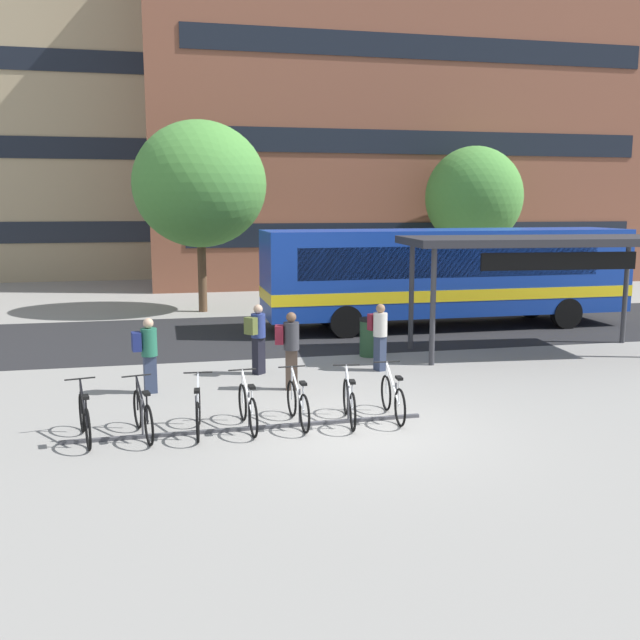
{
  "coord_description": "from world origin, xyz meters",
  "views": [
    {
      "loc": [
        -3.27,
        -11.63,
        4.01
      ],
      "look_at": [
        0.26,
        4.64,
        1.25
      ],
      "focal_mm": 39.38,
      "sensor_mm": 36.0,
      "label": 1
    }
  ],
  "objects_px": {
    "parked_bicycle_black_0": "(85,419)",
    "parked_bicycle_white_6": "(393,398)",
    "commuter_olive_pack_1": "(257,334)",
    "commuter_navy_pack_3": "(148,350)",
    "city_bus": "(449,273)",
    "commuter_maroon_pack_2": "(290,345)",
    "parked_bicycle_black_1": "(143,415)",
    "parked_bicycle_silver_5": "(349,402)",
    "street_tree_0": "(474,197)",
    "transit_shelter": "(540,244)",
    "parked_bicycle_silver_4": "(298,404)",
    "trash_bin": "(369,337)",
    "parked_bicycle_white_3": "(248,408)",
    "parked_bicycle_silver_2": "(198,412)",
    "commuter_maroon_pack_0": "(379,332)",
    "street_tree_1": "(200,185)"
  },
  "relations": [
    {
      "from": "parked_bicycle_silver_2",
      "to": "parked_bicycle_silver_5",
      "type": "height_order",
      "value": "same"
    },
    {
      "from": "commuter_navy_pack_3",
      "to": "street_tree_0",
      "type": "distance_m",
      "value": 20.78
    },
    {
      "from": "parked_bicycle_silver_4",
      "to": "trash_bin",
      "type": "bearing_deg",
      "value": -31.49
    },
    {
      "from": "parked_bicycle_silver_2",
      "to": "parked_bicycle_white_6",
      "type": "relative_size",
      "value": 1.0
    },
    {
      "from": "commuter_olive_pack_1",
      "to": "commuter_navy_pack_3",
      "type": "relative_size",
      "value": 1.03
    },
    {
      "from": "trash_bin",
      "to": "parked_bicycle_white_3",
      "type": "bearing_deg",
      "value": -125.36
    },
    {
      "from": "parked_bicycle_white_3",
      "to": "commuter_navy_pack_3",
      "type": "distance_m",
      "value": 3.43
    },
    {
      "from": "parked_bicycle_white_6",
      "to": "commuter_maroon_pack_0",
      "type": "xyz_separation_m",
      "value": [
        0.89,
        3.79,
        0.56
      ]
    },
    {
      "from": "commuter_maroon_pack_0",
      "to": "commuter_olive_pack_1",
      "type": "bearing_deg",
      "value": -114.06
    },
    {
      "from": "trash_bin",
      "to": "street_tree_1",
      "type": "xyz_separation_m",
      "value": [
        -3.93,
        8.92,
        4.2
      ]
    },
    {
      "from": "parked_bicycle_silver_2",
      "to": "commuter_olive_pack_1",
      "type": "height_order",
      "value": "commuter_olive_pack_1"
    },
    {
      "from": "parked_bicycle_silver_5",
      "to": "commuter_maroon_pack_2",
      "type": "relative_size",
      "value": 1.0
    },
    {
      "from": "parked_bicycle_white_3",
      "to": "parked_bicycle_white_6",
      "type": "relative_size",
      "value": 1.0
    },
    {
      "from": "parked_bicycle_silver_4",
      "to": "commuter_navy_pack_3",
      "type": "distance_m",
      "value": 3.96
    },
    {
      "from": "commuter_olive_pack_1",
      "to": "parked_bicycle_black_0",
      "type": "bearing_deg",
      "value": -171.19
    },
    {
      "from": "parked_bicycle_silver_4",
      "to": "parked_bicycle_black_0",
      "type": "bearing_deg",
      "value": 88.92
    },
    {
      "from": "parked_bicycle_white_6",
      "to": "parked_bicycle_white_3",
      "type": "bearing_deg",
      "value": 94.29
    },
    {
      "from": "parked_bicycle_silver_5",
      "to": "street_tree_0",
      "type": "height_order",
      "value": "street_tree_0"
    },
    {
      "from": "trash_bin",
      "to": "street_tree_0",
      "type": "distance_m",
      "value": 15.4
    },
    {
      "from": "city_bus",
      "to": "parked_bicycle_black_1",
      "type": "bearing_deg",
      "value": -135.89
    },
    {
      "from": "parked_bicycle_silver_2",
      "to": "street_tree_0",
      "type": "height_order",
      "value": "street_tree_0"
    },
    {
      "from": "transit_shelter",
      "to": "commuter_navy_pack_3",
      "type": "height_order",
      "value": "transit_shelter"
    },
    {
      "from": "parked_bicycle_black_0",
      "to": "trash_bin",
      "type": "distance_m",
      "value": 8.65
    },
    {
      "from": "street_tree_0",
      "to": "commuter_maroon_pack_0",
      "type": "bearing_deg",
      "value": -121.94
    },
    {
      "from": "city_bus",
      "to": "commuter_maroon_pack_2",
      "type": "xyz_separation_m",
      "value": [
        -6.46,
        -6.77,
        -0.78
      ]
    },
    {
      "from": "parked_bicycle_white_6",
      "to": "transit_shelter",
      "type": "xyz_separation_m",
      "value": [
        5.6,
        4.77,
        2.57
      ]
    },
    {
      "from": "parked_bicycle_black_1",
      "to": "parked_bicycle_silver_5",
      "type": "relative_size",
      "value": 0.99
    },
    {
      "from": "parked_bicycle_silver_4",
      "to": "commuter_olive_pack_1",
      "type": "xyz_separation_m",
      "value": [
        -0.23,
        4.01,
        0.59
      ]
    },
    {
      "from": "parked_bicycle_black_1",
      "to": "parked_bicycle_silver_5",
      "type": "xyz_separation_m",
      "value": [
        3.71,
        0.02,
        0.0
      ]
    },
    {
      "from": "parked_bicycle_white_6",
      "to": "street_tree_0",
      "type": "height_order",
      "value": "street_tree_0"
    },
    {
      "from": "commuter_maroon_pack_0",
      "to": "parked_bicycle_black_0",
      "type": "bearing_deg",
      "value": -78.64
    },
    {
      "from": "parked_bicycle_white_6",
      "to": "commuter_maroon_pack_2",
      "type": "distance_m",
      "value": 2.96
    },
    {
      "from": "parked_bicycle_silver_5",
      "to": "transit_shelter",
      "type": "bearing_deg",
      "value": -45.68
    },
    {
      "from": "parked_bicycle_white_3",
      "to": "parked_bicycle_white_6",
      "type": "xyz_separation_m",
      "value": [
        2.75,
        0.06,
        0.0
      ]
    },
    {
      "from": "parked_bicycle_black_0",
      "to": "parked_bicycle_white_6",
      "type": "height_order",
      "value": "same"
    },
    {
      "from": "transit_shelter",
      "to": "parked_bicycle_silver_2",
      "type": "bearing_deg",
      "value": -147.65
    },
    {
      "from": "city_bus",
      "to": "street_tree_1",
      "type": "relative_size",
      "value": 1.71
    },
    {
      "from": "parked_bicycle_black_1",
      "to": "street_tree_0",
      "type": "distance_m",
      "value": 23.06
    },
    {
      "from": "commuter_olive_pack_1",
      "to": "street_tree_0",
      "type": "height_order",
      "value": "street_tree_0"
    },
    {
      "from": "commuter_navy_pack_3",
      "to": "commuter_maroon_pack_0",
      "type": "bearing_deg",
      "value": 0.3
    },
    {
      "from": "parked_bicycle_white_3",
      "to": "transit_shelter",
      "type": "relative_size",
      "value": 0.23
    },
    {
      "from": "parked_bicycle_black_1",
      "to": "commuter_olive_pack_1",
      "type": "bearing_deg",
      "value": -44.03
    },
    {
      "from": "commuter_olive_pack_1",
      "to": "commuter_maroon_pack_2",
      "type": "xyz_separation_m",
      "value": [
        0.51,
        -1.55,
        0.02
      ]
    },
    {
      "from": "commuter_maroon_pack_0",
      "to": "street_tree_0",
      "type": "distance_m",
      "value": 16.72
    },
    {
      "from": "parked_bicycle_silver_2",
      "to": "street_tree_1",
      "type": "relative_size",
      "value": 0.24
    },
    {
      "from": "commuter_olive_pack_1",
      "to": "commuter_maroon_pack_2",
      "type": "height_order",
      "value": "commuter_maroon_pack_2"
    },
    {
      "from": "parked_bicycle_black_0",
      "to": "street_tree_0",
      "type": "xyz_separation_m",
      "value": [
        15.1,
        17.81,
        3.94
      ]
    },
    {
      "from": "commuter_navy_pack_3",
      "to": "trash_bin",
      "type": "height_order",
      "value": "commuter_navy_pack_3"
    },
    {
      "from": "commuter_olive_pack_1",
      "to": "trash_bin",
      "type": "xyz_separation_m",
      "value": [
        3.17,
        1.38,
        -0.45
      ]
    },
    {
      "from": "city_bus",
      "to": "street_tree_0",
      "type": "xyz_separation_m",
      "value": [
        4.64,
        8.46,
        2.55
      ]
    }
  ]
}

